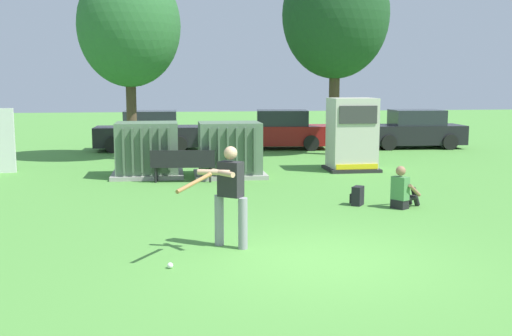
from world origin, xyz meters
The scene contains 14 objects.
ground_plane centered at (0.00, 0.00, 0.00)m, with size 96.00×96.00×0.00m, color #51933D.
transformer_west centered at (-3.00, 9.11, 0.79)m, with size 2.10×1.70×1.62m.
transformer_mid_west centered at (-0.57, 8.79, 0.79)m, with size 2.10×1.70×1.62m.
generator_enclosure centered at (3.40, 9.49, 1.14)m, with size 1.60×1.40×2.30m.
park_bench centered at (-1.98, 7.92, 0.54)m, with size 1.83×0.58×0.92m.
batter centered at (-1.35, 0.94, 0.98)m, with size 1.21×1.41×1.74m.
sports_ball centered at (-2.36, -0.10, 0.04)m, with size 0.09×0.09×0.09m, color white.
seated_spectator centered at (2.83, 3.69, 0.38)m, with size 0.78×0.68×0.96m.
backpack centered at (1.91, 4.12, 0.21)m, with size 0.37×0.38×0.44m.
tree_left centered at (-3.67, 13.19, 4.73)m, with size 3.61×3.61×6.90m.
tree_center_left centered at (3.95, 13.71, 5.28)m, with size 4.03×4.03×7.70m.
parked_car_leftmost centered at (-3.20, 16.23, 0.75)m, with size 4.23×1.98×1.62m.
parked_car_left_of_center centered at (2.25, 16.05, 0.75)m, with size 4.38×2.32×1.62m.
parked_car_right_of_center centered at (7.97, 15.55, 0.75)m, with size 4.28×2.09×1.62m.
Camera 1 is at (-2.33, -9.17, 2.83)m, focal length 42.81 mm.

